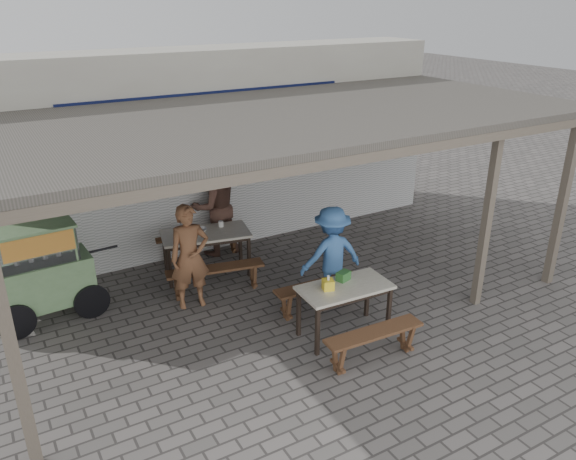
% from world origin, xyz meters
% --- Properties ---
extents(ground, '(60.00, 60.00, 0.00)m').
position_xyz_m(ground, '(0.00, 0.00, 0.00)').
color(ground, '#605A57').
rests_on(ground, ground).
extents(back_wall, '(9.00, 1.28, 3.50)m').
position_xyz_m(back_wall, '(-0.00, 3.58, 1.72)').
color(back_wall, beige).
rests_on(back_wall, ground).
extents(warung_roof, '(9.00, 4.21, 2.81)m').
position_xyz_m(warung_roof, '(0.02, 0.90, 2.71)').
color(warung_roof, '#514C45').
rests_on(warung_roof, ground).
extents(table_left, '(1.53, 0.99, 0.75)m').
position_xyz_m(table_left, '(-0.81, 2.04, 0.67)').
color(table_left, beige).
rests_on(table_left, ground).
extents(bench_left_street, '(1.54, 0.58, 0.45)m').
position_xyz_m(bench_left_street, '(-0.95, 1.35, 0.34)').
color(bench_left_street, brown).
rests_on(bench_left_street, ground).
extents(bench_left_wall, '(1.54, 0.58, 0.45)m').
position_xyz_m(bench_left_wall, '(-0.67, 2.74, 0.34)').
color(bench_left_wall, brown).
rests_on(bench_left_wall, ground).
extents(table_right, '(1.27, 0.70, 0.75)m').
position_xyz_m(table_right, '(0.10, -0.60, 0.67)').
color(table_right, beige).
rests_on(table_right, ground).
extents(bench_right_street, '(1.36, 0.35, 0.45)m').
position_xyz_m(bench_right_street, '(0.07, -1.30, 0.33)').
color(bench_right_street, brown).
rests_on(bench_right_street, ground).
extents(bench_right_wall, '(1.36, 0.35, 0.45)m').
position_xyz_m(bench_right_wall, '(0.14, 0.10, 0.33)').
color(bench_right_wall, brown).
rests_on(bench_right_wall, ground).
extents(vendor_cart, '(1.79, 0.77, 1.44)m').
position_xyz_m(vendor_cart, '(-3.32, 1.88, 0.78)').
color(vendor_cart, '#729B67').
rests_on(vendor_cart, ground).
extents(patron_street_side, '(0.63, 0.45, 1.60)m').
position_xyz_m(patron_street_side, '(-1.40, 1.19, 0.80)').
color(patron_street_side, brown).
rests_on(patron_street_side, ground).
extents(patron_wall_side, '(0.87, 0.68, 1.78)m').
position_xyz_m(patron_wall_side, '(-0.33, 2.75, 0.89)').
color(patron_wall_side, brown).
rests_on(patron_wall_side, ground).
extents(patron_right_table, '(1.04, 0.69, 1.50)m').
position_xyz_m(patron_right_table, '(0.50, 0.31, 0.75)').
color(patron_right_table, '#3F71B6').
rests_on(patron_right_table, ground).
extents(tissue_box, '(0.17, 0.17, 0.14)m').
position_xyz_m(tissue_box, '(-0.14, -0.56, 0.82)').
color(tissue_box, yellow).
rests_on(tissue_box, table_right).
extents(donation_box, '(0.22, 0.18, 0.13)m').
position_xyz_m(donation_box, '(0.18, -0.45, 0.81)').
color(donation_box, '#316D30').
rests_on(donation_box, table_right).
extents(condiment_jar, '(0.09, 0.09, 0.10)m').
position_xyz_m(condiment_jar, '(-0.48, 2.16, 0.80)').
color(condiment_jar, white).
rests_on(condiment_jar, table_left).
extents(condiment_bowl, '(0.27, 0.27, 0.05)m').
position_xyz_m(condiment_bowl, '(-0.87, 2.12, 0.78)').
color(condiment_bowl, silver).
rests_on(condiment_bowl, table_left).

